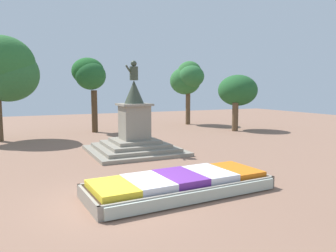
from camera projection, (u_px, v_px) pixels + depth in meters
name	position (u px, v px, depth m)	size (l,w,h in m)	color
ground_plane	(114.00, 202.00, 10.56)	(74.11, 74.11, 0.00)	#8C6651
flower_planter	(180.00, 185.00, 11.47)	(6.74, 2.90, 0.67)	#38281C
statue_monument	(135.00, 135.00, 18.70)	(5.01, 5.01, 5.20)	gray
park_tree_far_left	(2.00, 69.00, 22.55)	(5.18, 4.24, 7.26)	brown
park_tree_behind_statue	(89.00, 74.00, 27.01)	(2.68, 3.00, 6.18)	#4C3823
park_tree_far_right	(238.00, 91.00, 28.59)	(3.43, 3.42, 4.83)	brown
park_tree_street_side	(188.00, 78.00, 32.79)	(3.11, 3.72, 6.36)	brown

